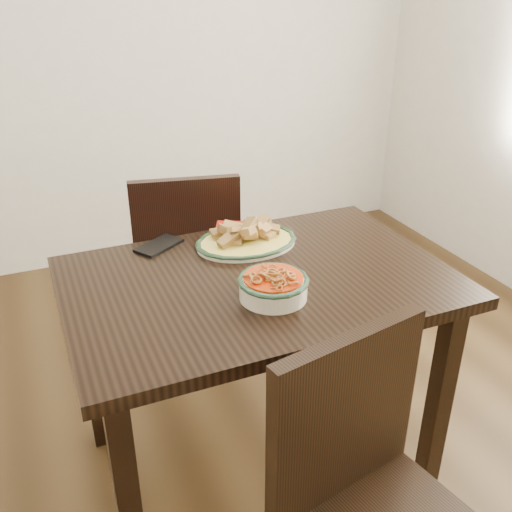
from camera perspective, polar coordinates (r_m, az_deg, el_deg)
name	(u,v)px	position (r m, az deg, el deg)	size (l,w,h in m)	color
floor	(256,434)	(2.28, -0.03, -17.38)	(3.50, 3.50, 0.00)	#31210F
wall_back	(126,31)	(3.33, -12.83, 21.11)	(3.50, 0.10, 2.60)	silver
dining_table	(259,305)	(1.79, 0.25, -4.93)	(1.16, 0.78, 0.75)	black
chair_far	(187,259)	(2.41, -6.93, -0.31)	(0.50, 0.50, 0.89)	black
chair_near	(372,500)	(1.44, 11.50, -22.78)	(0.49, 0.49, 0.89)	black
fish_plate	(246,233)	(1.92, -0.98, 2.31)	(0.34, 0.27, 0.11)	beige
noodle_bowl	(273,284)	(1.61, 1.74, -2.81)	(0.20, 0.20, 0.08)	beige
smartphone	(159,245)	(1.95, -9.67, 1.05)	(0.16, 0.09, 0.01)	black
napkin	(235,228)	(2.05, -2.16, 2.77)	(0.13, 0.11, 0.01)	#98150B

